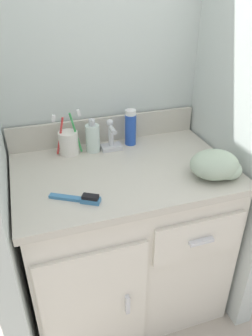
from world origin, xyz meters
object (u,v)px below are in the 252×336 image
at_px(shaving_cream_can, 131,128).
at_px(hand_towel, 217,165).
at_px(hairbrush, 82,199).
at_px(toothbrush_cup, 69,142).
at_px(soap_dispenser, 93,137).

relative_size(shaving_cream_can, hand_towel, 0.84).
bearing_deg(shaving_cream_can, hand_towel, -59.31).
distance_m(shaving_cream_can, hairbrush, 0.48).
distance_m(shaving_cream_can, hand_towel, 0.43).
bearing_deg(shaving_cream_can, hairbrush, -129.21).
bearing_deg(shaving_cream_can, toothbrush_cup, -178.41).
height_order(shaving_cream_can, hairbrush, shaving_cream_can).
distance_m(soap_dispenser, shaving_cream_can, 0.18).
bearing_deg(soap_dispenser, toothbrush_cup, 176.85).
bearing_deg(hand_towel, toothbrush_cup, 144.14).
bearing_deg(hand_towel, hairbrush, 179.91).
bearing_deg(hairbrush, shaving_cream_can, 81.26).
bearing_deg(toothbrush_cup, soap_dispenser, -3.15).
height_order(soap_dispenser, hairbrush, soap_dispenser).
relative_size(toothbrush_cup, soap_dispenser, 1.29).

